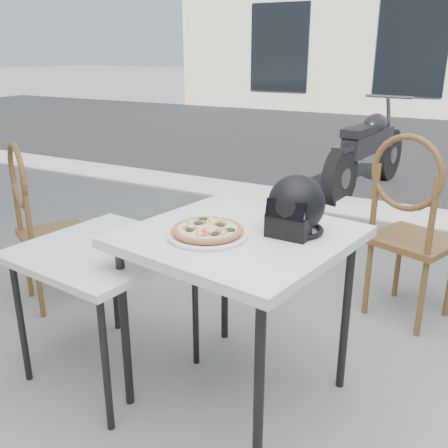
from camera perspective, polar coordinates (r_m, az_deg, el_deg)
The scene contains 10 objects.
ground at distance 2.43m, azimuth 15.31°, elevation -21.19°, with size 80.00×80.00×0.00m, color gray.
curb at distance 5.08m, azimuth 23.58°, elevation 0.54°, with size 30.00×0.25×0.12m, color #A9A59E.
cafe_table_main at distance 2.14m, azimuth 1.72°, elevation -2.78°, with size 1.00×1.00×0.82m.
plate at distance 2.05m, azimuth -1.89°, elevation -1.23°, with size 0.35×0.35×0.02m.
pizza at distance 2.05m, azimuth -1.89°, elevation -0.63°, with size 0.36×0.36×0.04m.
helmet at distance 2.09m, azimuth 8.15°, elevation 1.84°, with size 0.25×0.26×0.25m.
cafe_chair_main at distance 3.03m, azimuth 20.49°, elevation 0.39°, with size 0.56×0.56×1.14m.
cafe_table_side at distance 2.42m, azimuth -13.37°, elevation -3.86°, with size 0.80×0.80×0.68m.
cafe_chair_side at distance 3.25m, azimuth -20.27°, elevation 0.80°, with size 0.55×0.55×1.06m.
motorcycle at distance 5.89m, azimuth 16.11°, elevation 7.87°, with size 0.55×2.11×1.05m.
Camera 1 is at (0.32, -1.84, 1.55)m, focal length 40.00 mm.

